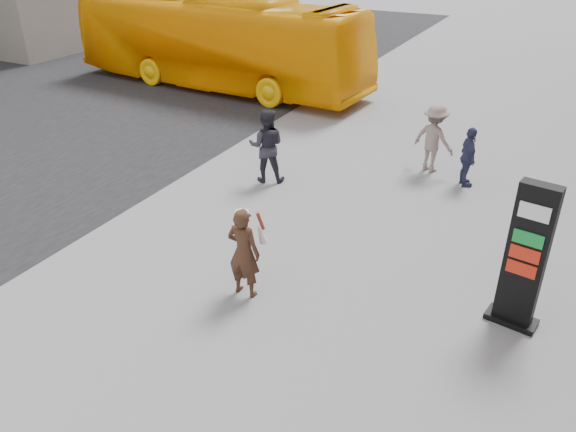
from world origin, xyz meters
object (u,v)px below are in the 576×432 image
at_px(bus, 217,42).
at_px(pedestrian_b, 434,138).
at_px(pedestrian_a, 267,146).
at_px(info_pylon, 526,258).
at_px(pedestrian_c, 468,157).
at_px(woman, 244,251).

bearing_deg(bus, pedestrian_b, -110.51).
distance_m(bus, pedestrian_a, 9.60).
height_order(info_pylon, pedestrian_a, info_pylon).
xyz_separation_m(info_pylon, bus, (-12.85, 10.45, 0.47)).
xyz_separation_m(info_pylon, pedestrian_c, (-1.90, 5.27, -0.52)).
height_order(pedestrian_a, pedestrian_b, pedestrian_a).
bearing_deg(pedestrian_b, bus, -5.18).
bearing_deg(pedestrian_a, pedestrian_b, -166.81).
bearing_deg(pedestrian_b, pedestrian_a, 55.43).
bearing_deg(bus, woman, -140.26).
bearing_deg(pedestrian_c, pedestrian_b, 34.68).
height_order(info_pylon, bus, bus).
relative_size(info_pylon, pedestrian_c, 1.67).
distance_m(pedestrian_a, pedestrian_b, 4.50).
bearing_deg(info_pylon, pedestrian_b, 126.55).
xyz_separation_m(pedestrian_a, pedestrian_c, (4.69, 2.06, -0.18)).
distance_m(info_pylon, pedestrian_a, 7.33).
relative_size(info_pylon, woman, 1.49).
xyz_separation_m(bus, pedestrian_c, (10.95, -5.17, -0.99)).
xyz_separation_m(info_pylon, woman, (-4.49, -1.36, -0.40)).
distance_m(pedestrian_a, pedestrian_c, 5.12).
distance_m(info_pylon, bus, 16.56).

